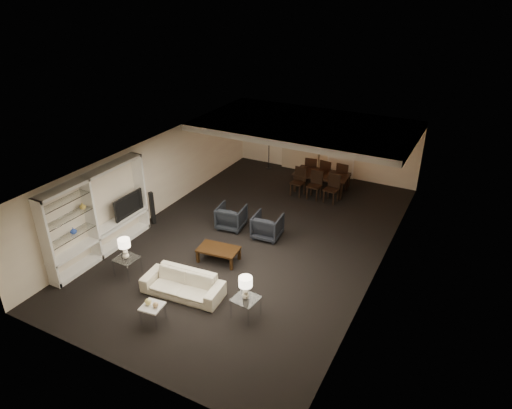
{
  "coord_description": "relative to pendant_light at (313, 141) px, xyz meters",
  "views": [
    {
      "loc": [
        5.24,
        -10.02,
        6.83
      ],
      "look_at": [
        0.0,
        0.0,
        1.1
      ],
      "focal_mm": 32.0,
      "sensor_mm": 36.0,
      "label": 1
    }
  ],
  "objects": [
    {
      "name": "side_table_right",
      "position": [
        1.05,
        -6.57,
        -1.67
      ],
      "size": [
        0.59,
        0.59,
        0.5
      ],
      "primitive_type": null,
      "rotation": [
        0.0,
        0.0,
        -0.12
      ],
      "color": "silver",
      "rests_on": "floor"
    },
    {
      "name": "chair_fr",
      "position": [
        0.81,
        1.05,
        -1.44
      ],
      "size": [
        0.48,
        0.48,
        0.97
      ],
      "primitive_type": null,
      "rotation": [
        0.0,
        0.0,
        3.08
      ],
      "color": "black",
      "rests_on": "floor"
    },
    {
      "name": "curtains",
      "position": [
        -1.2,
        1.92,
        -0.72
      ],
      "size": [
        1.5,
        0.12,
        2.4
      ],
      "primitive_type": "cube",
      "color": "beige",
      "rests_on": "wall_back"
    },
    {
      "name": "chair_nr",
      "position": [
        0.81,
        -0.25,
        -1.44
      ],
      "size": [
        0.49,
        0.49,
        0.97
      ],
      "primitive_type": null,
      "rotation": [
        0.0,
        0.0,
        -0.1
      ],
      "color": "black",
      "rests_on": "floor"
    },
    {
      "name": "chair_nm",
      "position": [
        0.21,
        -0.25,
        -1.44
      ],
      "size": [
        0.46,
        0.46,
        0.97
      ],
      "primitive_type": null,
      "rotation": [
        0.0,
        0.0,
        -0.03
      ],
      "color": "black",
      "rests_on": "floor"
    },
    {
      "name": "table_lamp_left",
      "position": [
        -2.35,
        -6.57,
        -1.15
      ],
      "size": [
        0.31,
        0.31,
        0.55
      ],
      "primitive_type": null,
      "rotation": [
        0.0,
        0.0,
        -0.03
      ],
      "color": "white",
      "rests_on": "side_table_left"
    },
    {
      "name": "vase_amber",
      "position": [
        -3.61,
        -6.54,
        -0.28
      ],
      "size": [
        0.16,
        0.16,
        0.17
      ],
      "primitive_type": "imported",
      "color": "gold",
      "rests_on": "media_unit"
    },
    {
      "name": "floor",
      "position": [
        -0.3,
        -3.5,
        -1.92
      ],
      "size": [
        11.0,
        11.0,
        0.0
      ],
      "primitive_type": "plane",
      "color": "black",
      "rests_on": "ground"
    },
    {
      "name": "armchair_left",
      "position": [
        -1.25,
        -3.27,
        -1.56
      ],
      "size": [
        0.87,
        0.89,
        0.72
      ],
      "primitive_type": "imported",
      "rotation": [
        0.0,
        0.0,
        3.28
      ],
      "color": "black",
      "rests_on": "floor"
    },
    {
      "name": "chair_fl",
      "position": [
        -0.39,
        1.05,
        -1.44
      ],
      "size": [
        0.5,
        0.5,
        0.97
      ],
      "primitive_type": null,
      "rotation": [
        0.0,
        0.0,
        3.28
      ],
      "color": "black",
      "rests_on": "floor"
    },
    {
      "name": "painting",
      "position": [
        1.8,
        1.96,
        -0.37
      ],
      "size": [
        0.95,
        0.04,
        0.65
      ],
      "primitive_type": "cube",
      "color": "#142D38",
      "rests_on": "wall_back"
    },
    {
      "name": "wall_front",
      "position": [
        -0.3,
        -9.0,
        -0.67
      ],
      "size": [
        7.0,
        0.02,
        2.5
      ],
      "primitive_type": "cube",
      "color": "beige",
      "rests_on": "ground"
    },
    {
      "name": "pendant_light",
      "position": [
        0.0,
        0.0,
        0.0
      ],
      "size": [
        0.52,
        0.52,
        0.24
      ],
      "primitive_type": "cylinder",
      "color": "#D8591E",
      "rests_on": "ceiling_soffit"
    },
    {
      "name": "table_lamp_right",
      "position": [
        1.05,
        -6.57,
        -1.15
      ],
      "size": [
        0.31,
        0.31,
        0.55
      ],
      "primitive_type": null,
      "rotation": [
        0.0,
        0.0,
        -0.02
      ],
      "color": "beige",
      "rests_on": "side_table_right"
    },
    {
      "name": "side_table_left",
      "position": [
        -2.35,
        -6.57,
        -1.67
      ],
      "size": [
        0.55,
        0.55,
        0.5
      ],
      "primitive_type": null,
      "rotation": [
        0.0,
        0.0,
        -0.03
      ],
      "color": "white",
      "rests_on": "floor"
    },
    {
      "name": "dining_table",
      "position": [
        0.21,
        0.4,
        -1.59
      ],
      "size": [
        1.9,
        1.12,
        0.65
      ],
      "primitive_type": "imported",
      "rotation": [
        0.0,
        0.0,
        0.05
      ],
      "color": "black",
      "rests_on": "floor"
    },
    {
      "name": "chair_nl",
      "position": [
        -0.39,
        -0.25,
        -1.44
      ],
      "size": [
        0.49,
        0.49,
        0.97
      ],
      "primitive_type": null,
      "rotation": [
        0.0,
        0.0,
        -0.1
      ],
      "color": "black",
      "rests_on": "floor"
    },
    {
      "name": "floor_speaker",
      "position": [
        -3.5,
        -4.14,
        -1.4
      ],
      "size": [
        0.15,
        0.15,
        1.04
      ],
      "primitive_type": "cube",
      "rotation": [
        0.0,
        0.0,
        -0.43
      ],
      "color": "black",
      "rests_on": "floor"
    },
    {
      "name": "gold_gourd_b",
      "position": [
        -0.55,
        -7.67,
        -1.41
      ],
      "size": [
        0.12,
        0.12,
        0.12
      ],
      "primitive_type": "sphere",
      "color": "tan",
      "rests_on": "marble_table"
    },
    {
      "name": "ceiling",
      "position": [
        -0.3,
        -3.5,
        0.58
      ],
      "size": [
        7.0,
        11.0,
        0.02
      ],
      "primitive_type": "cube",
      "color": "silver",
      "rests_on": "ground"
    },
    {
      "name": "gold_gourd_a",
      "position": [
        -0.75,
        -7.67,
        -1.4
      ],
      "size": [
        0.14,
        0.14,
        0.14
      ],
      "primitive_type": "sphere",
      "color": "#E8D67A",
      "rests_on": "marble_table"
    },
    {
      "name": "vase_blue",
      "position": [
        -3.61,
        -6.95,
        -0.77
      ],
      "size": [
        0.16,
        0.16,
        0.17
      ],
      "primitive_type": "imported",
      "color": "#2A4AB8",
      "rests_on": "media_unit"
    },
    {
      "name": "chair_fm",
      "position": [
        0.21,
        1.05,
        -1.44
      ],
      "size": [
        0.5,
        0.5,
        0.97
      ],
      "primitive_type": null,
      "rotation": [
        0.0,
        0.0,
        3.01
      ],
      "color": "black",
      "rests_on": "floor"
    },
    {
      "name": "ceiling_soffit",
      "position": [
        -0.3,
        0.0,
        0.48
      ],
      "size": [
        7.0,
        4.0,
        0.2
      ],
      "primitive_type": "cube",
      "color": "silver",
      "rests_on": "ceiling"
    },
    {
      "name": "sofa",
      "position": [
        -0.65,
        -6.57,
        -1.64
      ],
      "size": [
        2.0,
        0.93,
        0.57
      ],
      "primitive_type": "imported",
      "rotation": [
        0.0,
        0.0,
        0.09
      ],
      "color": "beige",
      "rests_on": "floor"
    },
    {
      "name": "floor_lamp",
      "position": [
        -2.33,
        1.46,
        -1.17
      ],
      "size": [
        0.26,
        0.26,
        1.5
      ],
      "primitive_type": null,
      "rotation": [
        0.0,
        0.0,
        -0.25
      ],
      "color": "black",
      "rests_on": "floor"
    },
    {
      "name": "wall_back",
      "position": [
        -0.3,
        2.0,
        -0.67
      ],
      "size": [
        7.0,
        0.02,
        2.5
      ],
      "primitive_type": "cube",
      "color": "beige",
      "rests_on": "ground"
    },
    {
      "name": "marble_table",
      "position": [
        -0.65,
        -7.67,
        -1.7
      ],
      "size": [
        0.49,
        0.49,
        0.44
      ],
      "primitive_type": null,
      "rotation": [
        0.0,
        0.0,
        0.12
      ],
      "color": "white",
      "rests_on": "floor"
    },
    {
      "name": "coffee_table",
      "position": [
        -0.65,
        -4.97,
        -1.73
      ],
      "size": [
        1.13,
        0.74,
        0.38
      ],
      "primitive_type": null,
      "rotation": [
        0.0,
        0.0,
        0.11
      ],
      "color": "black",
      "rests_on": "floor"
    },
    {
      "name": "television",
      "position": [
        -3.58,
        -5.12,
        -0.86
      ],
      "size": [
        1.09,
        0.14,
        0.63
      ],
      "primitive_type": "imported",
      "rotation": [
        0.0,
        0.0,
        1.57
      ],
      "color": "black",
      "rests_on": "media_unit"
    },
    {
      "name": "wall_left",
      "position": [
        -3.8,
        -3.5,
        -0.67
      ],
      "size": [
        0.02,
        11.0,
        2.5
      ],
      "primitive_type": "cube",
      "color": "beige",
      "rests_on": "ground"
    },
    {
      "name": "media_unit",
      "position": [
        -3.61,
        -6.1,
        -0.74
      ],
      "size": [
        0.38,
        3.4,
        2.35
      ],
      "primitive_type": null,
      "color": "white",
      "rests_on": "wall_left"
    },
    {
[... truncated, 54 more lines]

